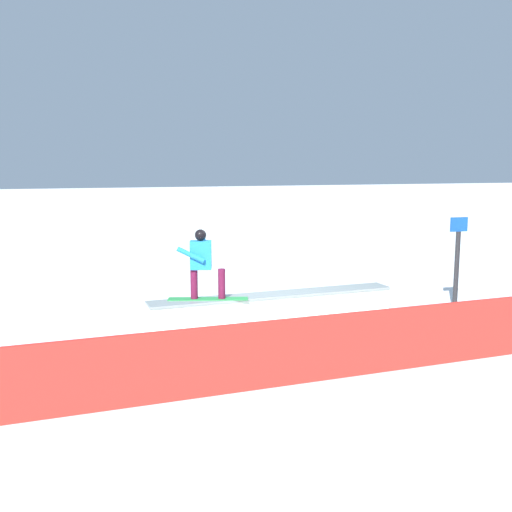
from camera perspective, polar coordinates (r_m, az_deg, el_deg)
ground_plane at (r=12.25m, az=1.71°, el=-5.89°), size 120.00×120.00×0.00m
grind_box at (r=12.19m, az=1.71°, el=-4.86°), size 5.15×0.89×0.50m
snowboarder at (r=11.56m, az=-5.09°, el=-0.57°), size 1.56×0.65×1.36m
safety_fence at (r=9.00m, az=8.74°, el=-8.36°), size 11.07×0.79×0.97m
trail_marker at (r=13.41m, az=18.55°, el=-0.41°), size 0.40×0.10×1.98m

